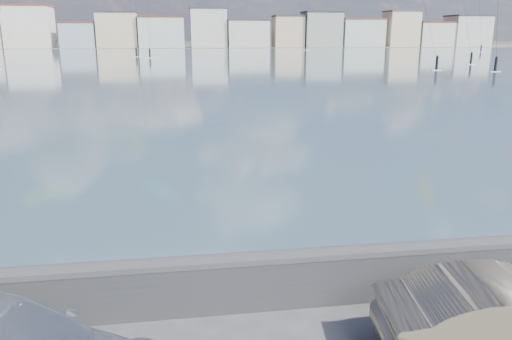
{
  "coord_description": "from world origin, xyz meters",
  "views": [
    {
      "loc": [
        -0.4,
        -5.19,
        4.73
      ],
      "look_at": [
        1.0,
        4.0,
        2.2
      ],
      "focal_mm": 35.0,
      "sensor_mm": 36.0,
      "label": 1
    }
  ],
  "objects": [
    {
      "name": "bay_water",
      "position": [
        0.0,
        91.5,
        0.01
      ],
      "size": [
        500.0,
        177.0,
        0.0
      ],
      "primitive_type": "cube",
      "color": "#3A5A68",
      "rests_on": "ground"
    },
    {
      "name": "far_shore_strip",
      "position": [
        0.0,
        200.0,
        0.01
      ],
      "size": [
        500.0,
        60.0,
        0.0
      ],
      "primitive_type": "cube",
      "color": "#4C473D",
      "rests_on": "ground"
    },
    {
      "name": "seawall",
      "position": [
        0.0,
        2.7,
        0.58
      ],
      "size": [
        400.0,
        0.36,
        1.08
      ],
      "color": "#28282B",
      "rests_on": "ground"
    },
    {
      "name": "far_buildings",
      "position": [
        1.31,
        186.0,
        6.03
      ],
      "size": [
        240.79,
        13.26,
        14.6
      ],
      "color": "silver",
      "rests_on": "ground"
    }
  ]
}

